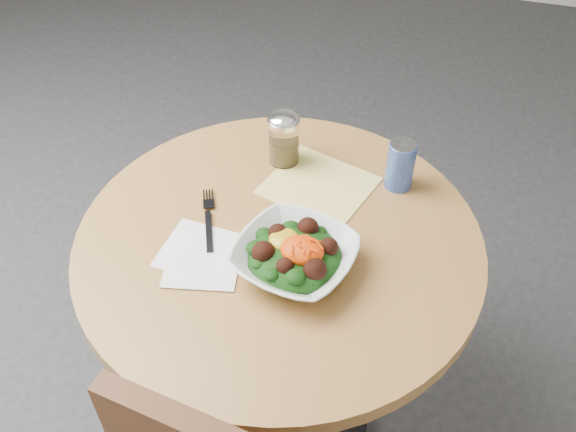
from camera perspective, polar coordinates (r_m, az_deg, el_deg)
name	(u,v)px	position (r m, az deg, el deg)	size (l,w,h in m)	color
ground	(281,409)	(2.02, -0.59, -16.77)	(6.00, 6.00, 0.00)	#2B2B2D
table	(280,294)	(1.56, -0.74, -6.91)	(0.90, 0.90, 0.75)	black
cloth_napkin	(319,186)	(1.53, 2.74, 2.72)	(0.24, 0.22, 0.00)	yellow
paper_napkins	(201,256)	(1.38, -7.78, -3.53)	(0.20, 0.20, 0.00)	white
salad_bowl	(295,256)	(1.33, 0.63, -3.59)	(0.29, 0.29, 0.09)	silver
fork	(209,217)	(1.46, -7.07, -0.12)	(0.10, 0.19, 0.00)	black
spice_shaker	(284,139)	(1.56, -0.38, 6.89)	(0.08, 0.08, 0.14)	silver
beverage_can	(400,165)	(1.52, 9.97, 4.51)	(0.07, 0.07, 0.13)	#0D2595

